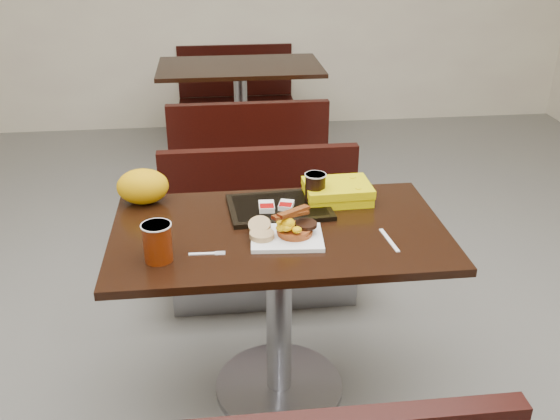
{
  "coord_description": "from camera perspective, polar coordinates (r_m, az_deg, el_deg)",
  "views": [
    {
      "loc": [
        -0.22,
        -1.96,
        1.79
      ],
      "look_at": [
        0.0,
        0.01,
        0.82
      ],
      "focal_mm": 39.64,
      "sensor_mm": 36.0,
      "label": 1
    }
  ],
  "objects": [
    {
      "name": "muffin_bottom",
      "position": [
        2.13,
        -1.68,
        -2.32
      ],
      "size": [
        0.11,
        0.11,
        0.02
      ],
      "primitive_type": "cylinder",
      "rotation": [
        0.0,
        0.0,
        0.3
      ],
      "color": "tan",
      "rests_on": "platter"
    },
    {
      "name": "bacon_strips",
      "position": [
        2.12,
        0.98,
        -0.37
      ],
      "size": [
        0.16,
        0.14,
        0.01
      ],
      "primitive_type": null,
      "rotation": [
        0.0,
        0.0,
        0.58
      ],
      "color": "#400D04",
      "rests_on": "scrambled_eggs"
    },
    {
      "name": "platter",
      "position": [
        2.15,
        0.63,
        -2.57
      ],
      "size": [
        0.26,
        0.21,
        0.01
      ],
      "primitive_type": "cube",
      "rotation": [
        0.0,
        0.0,
        -0.08
      ],
      "color": "white",
      "rests_on": "table_near"
    },
    {
      "name": "sausage_patty",
      "position": [
        2.16,
        2.4,
        -1.34
      ],
      "size": [
        0.09,
        0.09,
        0.01
      ],
      "primitive_type": "cylinder",
      "rotation": [
        0.0,
        0.0,
        0.2
      ],
      "color": "black",
      "rests_on": "pancake_stack"
    },
    {
      "name": "fork",
      "position": [
        2.08,
        -7.22,
        -4.02
      ],
      "size": [
        0.12,
        0.03,
        0.0
      ],
      "primitive_type": null,
      "rotation": [
        0.0,
        0.0,
        -0.04
      ],
      "color": "white",
      "rests_on": "table_near"
    },
    {
      "name": "hashbrown_sleeve_left",
      "position": [
        2.32,
        -1.24,
        0.32
      ],
      "size": [
        0.06,
        0.08,
        0.02
      ],
      "primitive_type": "cube",
      "rotation": [
        0.0,
        0.0,
        -0.03
      ],
      "color": "silver",
      "rests_on": "tray"
    },
    {
      "name": "clamshell",
      "position": [
        2.44,
        5.31,
        1.68
      ],
      "size": [
        0.26,
        0.2,
        0.07
      ],
      "primitive_type": "cube",
      "rotation": [
        0.0,
        0.0,
        0.03
      ],
      "color": "#D6C303",
      "rests_on": "table_near"
    },
    {
      "name": "muffin_top",
      "position": [
        2.17,
        -1.9,
        -1.42
      ],
      "size": [
        0.1,
        0.1,
        0.05
      ],
      "primitive_type": "cylinder",
      "rotation": [
        0.38,
        0.0,
        -0.34
      ],
      "color": "tan",
      "rests_on": "platter"
    },
    {
      "name": "bench_far_n",
      "position": [
        5.45,
        -4.03,
        10.82
      ],
      "size": [
        1.0,
        0.46,
        0.72
      ],
      "primitive_type": null,
      "color": "black",
      "rests_on": "floor"
    },
    {
      "name": "condiment_ketchup",
      "position": [
        2.24,
        1.45,
        -1.39
      ],
      "size": [
        0.05,
        0.05,
        0.01
      ],
      "primitive_type": "cube",
      "rotation": [
        0.0,
        0.0,
        -0.5
      ],
      "color": "#8C0504",
      "rests_on": "table_near"
    },
    {
      "name": "tray",
      "position": [
        2.36,
        -0.07,
        0.25
      ],
      "size": [
        0.4,
        0.3,
        0.02
      ],
      "primitive_type": "cube",
      "rotation": [
        0.0,
        0.0,
        0.07
      ],
      "color": "black",
      "rests_on": "table_near"
    },
    {
      "name": "scrambled_eggs",
      "position": [
        2.11,
        0.72,
        -1.38
      ],
      "size": [
        0.11,
        0.1,
        0.05
      ],
      "primitive_type": "ellipsoid",
      "rotation": [
        0.0,
        0.0,
        0.35
      ],
      "color": "#F3A804",
      "rests_on": "pancake_stack"
    },
    {
      "name": "paper_bag",
      "position": [
        2.45,
        -12.54,
        2.14
      ],
      "size": [
        0.23,
        0.2,
        0.14
      ],
      "primitive_type": "ellipsoid",
      "rotation": [
        0.0,
        0.0,
        0.28
      ],
      "color": "#DD9C07",
      "rests_on": "table_near"
    },
    {
      "name": "bench_near_n",
      "position": [
        3.02,
        -1.57,
        -2.11
      ],
      "size": [
        1.0,
        0.46,
        0.72
      ],
      "primitive_type": null,
      "color": "black",
      "rests_on": "floor"
    },
    {
      "name": "hashbrown_sleeve_right",
      "position": [
        2.34,
        0.58,
        0.44
      ],
      "size": [
        0.07,
        0.08,
        0.02
      ],
      "primitive_type": "cube",
      "rotation": [
        0.0,
        0.0,
        -0.29
      ],
      "color": "silver",
      "rests_on": "tray"
    },
    {
      "name": "pancake_stack",
      "position": [
        2.15,
        1.39,
        -1.91
      ],
      "size": [
        0.13,
        0.13,
        0.03
      ],
      "primitive_type": "cylinder",
      "rotation": [
        0.0,
        0.0,
        -0.07
      ],
      "color": "brown",
      "rests_on": "platter"
    },
    {
      "name": "coffee_cup_far",
      "position": [
        2.38,
        3.27,
        2.13
      ],
      "size": [
        0.09,
        0.09,
        0.11
      ],
      "primitive_type": "cylinder",
      "rotation": [
        0.0,
        0.0,
        -0.17
      ],
      "color": "black",
      "rests_on": "tray"
    },
    {
      "name": "table_near",
      "position": [
        2.42,
        -0.09,
        -9.59
      ],
      "size": [
        1.2,
        0.7,
        0.75
      ],
      "primitive_type": null,
      "color": "black",
      "rests_on": "floor"
    },
    {
      "name": "knife",
      "position": [
        2.18,
        10.04,
        -2.75
      ],
      "size": [
        0.03,
        0.17,
        0.0
      ],
      "primitive_type": "cube",
      "rotation": [
        0.0,
        0.0,
        -1.47
      ],
      "color": "white",
      "rests_on": "table_near"
    },
    {
      "name": "bench_far_s",
      "position": [
        4.12,
        -3.05,
        5.74
      ],
      "size": [
        1.0,
        0.46,
        0.72
      ],
      "primitive_type": null,
      "color": "black",
      "rests_on": "floor"
    },
    {
      "name": "condiment_syrup",
      "position": [
        2.26,
        -3.26,
        -1.18
      ],
      "size": [
        0.05,
        0.05,
        0.01
      ],
      "primitive_type": "cube",
      "rotation": [
        0.0,
        0.0,
        0.6
      ],
      "color": "#9F2A06",
      "rests_on": "table_near"
    },
    {
      "name": "table_far",
      "position": [
        4.78,
        -3.61,
        8.81
      ],
      "size": [
        1.2,
        0.7,
        0.75
      ],
      "primitive_type": null,
      "color": "black",
      "rests_on": "floor"
    },
    {
      "name": "coffee_cup_near",
      "position": [
        2.04,
        -11.23,
        -2.95
      ],
      "size": [
        0.11,
        0.11,
        0.13
      ],
      "primitive_type": "cylinder",
      "rotation": [
        0.0,
        0.0,
        0.17
      ],
      "color": "#8C2505",
      "rests_on": "table_near"
    },
    {
      "name": "floor",
      "position": [
        2.66,
        -0.08,
        -16.17
      ],
      "size": [
        6.0,
        7.0,
        0.01
      ],
      "primitive_type": "cube",
      "color": "slate",
      "rests_on": "ground"
    }
  ]
}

